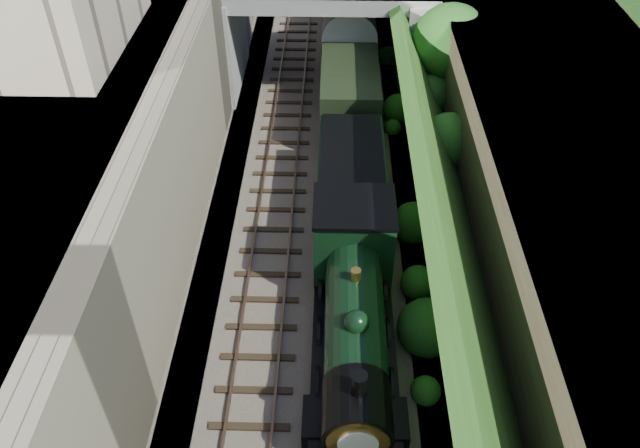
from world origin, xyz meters
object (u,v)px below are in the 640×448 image
(tender, at_px, (351,183))
(road_bridge, at_px, (345,16))
(locomotive, at_px, (354,313))
(tree, at_px, (452,44))

(tender, bearing_deg, road_bridge, 91.28)
(locomotive, xyz_separation_m, tender, (-0.00, 7.36, -0.27))
(road_bridge, xyz_separation_m, tree, (4.97, -4.55, 0.57))
(tree, height_order, locomotive, tree)
(road_bridge, xyz_separation_m, tender, (0.26, -11.42, -2.46))
(locomotive, height_order, tender, locomotive)
(road_bridge, height_order, locomotive, road_bridge)
(tree, distance_m, locomotive, 15.24)
(road_bridge, xyz_separation_m, locomotive, (0.26, -18.78, -2.18))
(tree, xyz_separation_m, locomotive, (-4.71, -14.23, -2.75))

